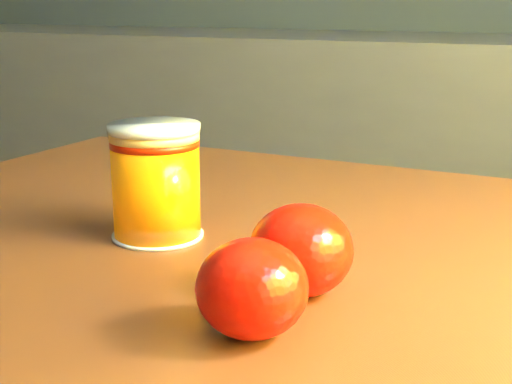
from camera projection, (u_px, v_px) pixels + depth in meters
The scene contains 4 objects.
kitchen_counter at pixel (202, 176), 2.27m from camera, with size 3.15×0.60×0.90m, color #55545A.
juice_glass at pixel (156, 182), 0.58m from camera, with size 0.07×0.07×0.09m.
orange_front at pixel (252, 288), 0.41m from camera, with size 0.07×0.07×0.06m, color #F31604.
orange_back at pixel (301, 250), 0.47m from camera, with size 0.07×0.07×0.06m, color #F31604.
Camera 1 is at (1.16, -0.44, 0.99)m, focal length 50.00 mm.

